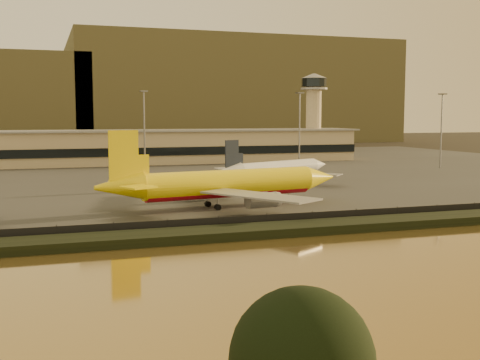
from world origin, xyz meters
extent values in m
plane|color=black|center=(0.00, 0.00, 0.00)|extent=(900.00, 900.00, 0.00)
cube|color=black|center=(0.00, -17.00, 0.70)|extent=(320.00, 7.00, 1.40)
cube|color=#2D2D2D|center=(0.00, 95.00, 0.10)|extent=(320.00, 220.00, 0.20)
cube|color=black|center=(0.00, -13.00, 1.30)|extent=(300.00, 0.05, 2.20)
cube|color=tan|center=(0.00, 125.00, 6.20)|extent=(160.00, 22.00, 12.00)
cube|color=black|center=(0.00, 113.80, 5.20)|extent=(160.00, 0.60, 3.00)
cube|color=gray|center=(0.00, 125.00, 12.50)|extent=(164.00, 24.00, 0.60)
cylinder|color=tan|center=(70.00, 131.00, 15.20)|extent=(6.40, 6.40, 30.00)
cylinder|color=black|center=(70.00, 131.00, 31.95)|extent=(10.40, 10.40, 3.50)
cone|color=gray|center=(70.00, 131.00, 34.70)|extent=(11.20, 11.20, 2.00)
cylinder|color=gray|center=(70.00, 131.00, 29.40)|extent=(11.20, 11.20, 0.80)
cylinder|color=slate|center=(-10.00, 80.00, 12.70)|extent=(0.50, 0.50, 25.00)
cube|color=slate|center=(-10.00, 80.00, 25.40)|extent=(2.20, 2.20, 0.40)
cylinder|color=slate|center=(40.00, 78.00, 12.70)|extent=(0.50, 0.50, 25.00)
cube|color=slate|center=(40.00, 78.00, 25.40)|extent=(2.20, 2.20, 0.40)
cylinder|color=slate|center=(90.00, 72.00, 12.70)|extent=(0.50, 0.50, 25.00)
cube|color=slate|center=(90.00, 72.00, 25.40)|extent=(2.20, 2.20, 0.40)
cube|color=brown|center=(90.00, 340.00, 35.00)|extent=(220.00, 160.00, 70.00)
cylinder|color=yellow|center=(-4.93, 10.16, 5.05)|extent=(35.67, 10.44, 5.10)
cylinder|color=#AB0917|center=(-4.93, 10.16, 4.15)|extent=(34.53, 9.18, 3.98)
cone|color=yellow|center=(15.91, 13.39, 5.05)|extent=(7.56, 6.09, 5.10)
cone|color=yellow|center=(-26.74, 6.79, 5.43)|extent=(9.50, 6.39, 5.10)
cube|color=yellow|center=(-25.77, 6.94, 11.04)|extent=(5.39, 1.23, 8.93)
cube|color=yellow|center=(-25.58, 12.13, 5.81)|extent=(5.62, 5.57, 0.31)
cube|color=yellow|center=(-24.02, 2.05, 5.81)|extent=(6.56, 6.54, 0.31)
cube|color=gray|center=(-7.98, 23.44, 4.15)|extent=(11.73, 23.05, 0.31)
cylinder|color=gray|center=(-5.05, 20.54, 2.75)|extent=(6.24, 3.67, 2.81)
cube|color=gray|center=(-3.82, -3.41, 4.15)|extent=(17.20, 22.47, 0.31)
cylinder|color=gray|center=(-1.91, 0.24, 2.75)|extent=(6.24, 3.67, 2.81)
cylinder|color=black|center=(8.40, 12.23, 0.76)|extent=(1.25, 1.05, 1.12)
cylinder|color=slate|center=(8.40, 12.23, 1.35)|extent=(0.20, 0.20, 2.30)
cylinder|color=black|center=(-8.22, 7.33, 0.76)|extent=(1.25, 1.05, 1.12)
cylinder|color=slate|center=(-8.22, 7.33, 1.35)|extent=(0.20, 0.20, 2.30)
cylinder|color=black|center=(-8.92, 11.87, 0.76)|extent=(1.25, 1.05, 1.12)
cylinder|color=slate|center=(-8.92, 11.87, 1.35)|extent=(0.20, 0.20, 2.30)
cylinder|color=silver|center=(21.33, 49.78, 3.93)|extent=(27.44, 15.11, 3.93)
cylinder|color=gray|center=(21.33, 49.78, 3.25)|extent=(26.37, 14.00, 3.06)
cone|color=silver|center=(36.77, 56.66, 3.93)|extent=(6.62, 5.83, 3.93)
cone|color=silver|center=(5.19, 42.57, 4.23)|extent=(8.06, 6.47, 3.93)
cube|color=black|center=(5.90, 42.89, 8.55)|extent=(4.08, 2.05, 6.88)
cube|color=silver|center=(5.02, 46.80, 4.52)|extent=(4.30, 4.13, 0.24)
cube|color=silver|center=(8.22, 39.63, 4.52)|extent=(5.42, 5.40, 0.24)
cube|color=gray|center=(16.22, 59.33, 3.25)|extent=(6.13, 17.87, 0.24)
cylinder|color=gray|center=(19.09, 57.70, 2.16)|extent=(5.19, 3.89, 2.16)
cube|color=gray|center=(25.02, 39.59, 3.25)|extent=(16.55, 16.23, 0.24)
cylinder|color=gray|center=(25.73, 42.81, 2.16)|extent=(5.19, 3.89, 2.16)
cylinder|color=black|center=(31.20, 54.18, 0.63)|extent=(1.07, 0.98, 0.86)
cylinder|color=slate|center=(31.20, 54.18, 1.08)|extent=(0.21, 0.21, 1.77)
cylinder|color=black|center=(19.36, 46.96, 0.63)|extent=(1.07, 0.98, 0.86)
cylinder|color=slate|center=(19.36, 46.96, 1.08)|extent=(0.21, 0.21, 1.77)
cylinder|color=black|center=(17.92, 50.19, 0.63)|extent=(1.07, 0.98, 0.86)
cylinder|color=slate|center=(17.92, 50.19, 1.08)|extent=(0.21, 0.21, 1.77)
cube|color=yellow|center=(8.78, 30.94, 1.05)|extent=(3.86, 1.93, 1.69)
cube|color=silver|center=(-7.31, 31.05, 1.12)|extent=(4.49, 3.10, 1.85)
sphere|color=black|center=(-28.34, -76.13, 6.54)|extent=(6.98, 6.98, 6.98)
camera|label=1|loc=(-39.73, -101.18, 18.03)|focal=45.00mm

